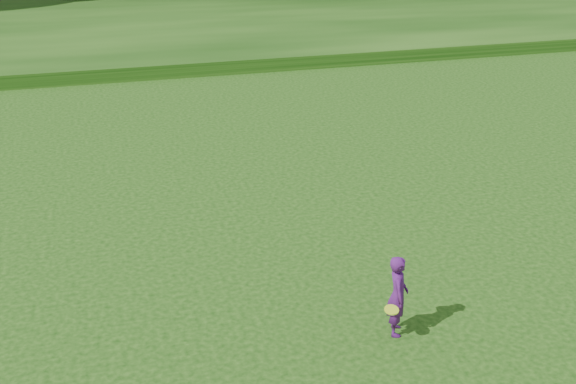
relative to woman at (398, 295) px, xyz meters
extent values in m
plane|color=#133C0B|center=(-1.48, 0.46, -0.80)|extent=(140.00, 140.00, 0.00)
cube|color=#133C0B|center=(-1.48, 34.46, -0.50)|extent=(130.00, 30.00, 0.60)
cube|color=gray|center=(-1.48, 20.46, -0.78)|extent=(130.00, 1.60, 0.04)
imported|color=#581870|center=(0.00, 0.00, 0.00)|extent=(0.55, 0.68, 1.61)
cylinder|color=#E2FF28|center=(-0.25, -0.33, -0.06)|extent=(0.27, 0.27, 0.07)
camera|label=1|loc=(-4.97, -10.44, 7.13)|focal=45.00mm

